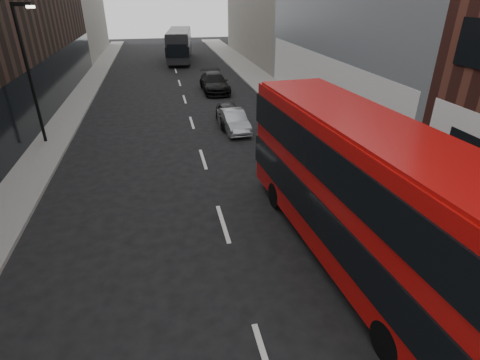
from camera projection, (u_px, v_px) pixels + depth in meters
sidewalk_right at (280, 96)px, 29.88m from camera, size 3.00×80.00×0.15m
sidewalk_left at (74, 108)px, 27.00m from camera, size 2.00×80.00×0.15m
building_left_mid at (17, 0)px, 27.59m from camera, size 5.00×24.00×14.00m
building_left_far at (73, 1)px, 47.01m from camera, size 5.00×20.00×13.00m
street_lamp at (29, 66)px, 19.00m from camera, size 1.06×0.22×7.00m
red_bus at (359, 187)px, 10.87m from camera, size 3.41×11.34×4.52m
grey_bus at (180, 44)px, 44.73m from camera, size 3.81×11.13×3.53m
car_a at (229, 114)px, 23.71m from camera, size 1.56×3.70×1.25m
car_b at (234, 121)px, 22.58m from camera, size 1.50×3.76×1.22m
car_c at (214, 83)px, 31.33m from camera, size 2.15×5.17×1.49m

